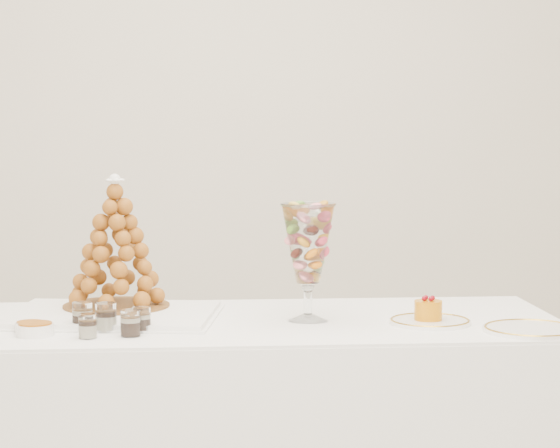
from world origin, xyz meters
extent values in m
cube|color=beige|center=(0.00, 2.00, 1.40)|extent=(4.50, 0.04, 2.80)
cube|color=white|center=(-0.03, 0.15, 0.34)|extent=(1.82, 0.75, 0.68)
cube|color=white|center=(-0.03, 0.15, 0.68)|extent=(1.81, 0.74, 0.01)
cube|color=white|center=(-0.39, 0.22, 0.70)|extent=(0.63, 0.51, 0.02)
cylinder|color=white|center=(0.16, 0.13, 0.70)|extent=(0.12, 0.12, 0.02)
cylinder|color=white|center=(0.16, 0.13, 0.75)|extent=(0.02, 0.02, 0.08)
sphere|color=white|center=(0.16, 0.13, 0.79)|extent=(0.04, 0.04, 0.04)
cylinder|color=white|center=(0.49, 0.05, 0.69)|extent=(0.22, 0.22, 0.01)
cylinder|color=white|center=(0.73, -0.09, 0.69)|extent=(0.26, 0.26, 0.01)
cylinder|color=white|center=(-0.46, 0.05, 0.72)|extent=(0.07, 0.07, 0.07)
cylinder|color=white|center=(-0.39, 0.02, 0.73)|extent=(0.06, 0.06, 0.08)
cylinder|color=white|center=(-0.30, 0.00, 0.72)|extent=(0.06, 0.06, 0.07)
cylinder|color=white|center=(-0.43, -0.07, 0.72)|extent=(0.05, 0.05, 0.06)
cylinder|color=white|center=(-0.32, -0.06, 0.72)|extent=(0.06, 0.06, 0.07)
cylinder|color=white|center=(-0.59, 0.03, 0.70)|extent=(0.08, 0.08, 0.02)
cylinder|color=white|center=(-0.57, -0.02, 0.70)|extent=(0.10, 0.10, 0.03)
cylinder|color=brown|center=(-0.38, 0.30, 0.71)|extent=(0.31, 0.31, 0.01)
cone|color=#925016|center=(-0.38, 0.30, 0.90)|extent=(0.29, 0.29, 0.37)
sphere|color=white|center=(-0.38, 0.30, 1.07)|extent=(0.04, 0.04, 0.04)
cylinder|color=orange|center=(0.49, 0.05, 0.72)|extent=(0.08, 0.08, 0.05)
sphere|color=maroon|center=(0.50, 0.06, 0.76)|extent=(0.01, 0.01, 0.01)
sphere|color=maroon|center=(0.48, 0.06, 0.76)|extent=(0.01, 0.01, 0.01)
sphere|color=maroon|center=(0.47, 0.05, 0.76)|extent=(0.01, 0.01, 0.01)
sphere|color=maroon|center=(0.49, 0.04, 0.76)|extent=(0.01, 0.01, 0.01)
camera|label=1|loc=(-0.19, -2.87, 1.24)|focal=70.00mm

